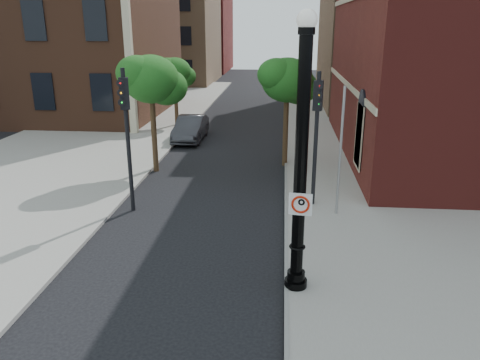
# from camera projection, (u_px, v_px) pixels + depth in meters

# --- Properties ---
(ground) EXTENTS (120.00, 120.00, 0.00)m
(ground) POSITION_uv_depth(u_px,v_px,m) (203.00, 294.00, 11.51)
(ground) COLOR black
(ground) RESTS_ON ground
(sidewalk_right) EXTENTS (8.00, 60.00, 0.12)m
(sidewalk_right) POSITION_uv_depth(u_px,v_px,m) (376.00, 175.00, 20.41)
(sidewalk_right) COLOR gray
(sidewalk_right) RESTS_ON ground
(sidewalk_left) EXTENTS (10.00, 50.00, 0.12)m
(sidewalk_left) POSITION_uv_depth(u_px,v_px,m) (109.00, 129.00, 29.27)
(sidewalk_left) COLOR gray
(sidewalk_left) RESTS_ON ground
(curb_edge) EXTENTS (0.10, 60.00, 0.14)m
(curb_edge) POSITION_uv_depth(u_px,v_px,m) (286.00, 172.00, 20.75)
(curb_edge) COLOR gray
(curb_edge) RESTS_ON ground
(bg_building_tan_a) EXTENTS (12.00, 12.00, 12.00)m
(bg_building_tan_a) POSITION_uv_depth(u_px,v_px,m) (161.00, 27.00, 52.20)
(bg_building_tan_a) COLOR #967352
(bg_building_tan_a) RESTS_ON ground
(bg_building_red) EXTENTS (12.00, 12.00, 10.00)m
(bg_building_red) POSITION_uv_depth(u_px,v_px,m) (186.00, 34.00, 65.74)
(bg_building_red) COLOR maroon
(bg_building_red) RESTS_ON ground
(bg_building_tan_b) EXTENTS (22.00, 14.00, 14.00)m
(bg_building_tan_b) POSITION_uv_depth(u_px,v_px,m) (469.00, 15.00, 36.24)
(bg_building_tan_b) COLOR #967352
(bg_building_tan_b) RESTS_ON ground
(lamppost) EXTENTS (0.56, 0.56, 6.63)m
(lamppost) POSITION_uv_depth(u_px,v_px,m) (300.00, 174.00, 10.73)
(lamppost) COLOR black
(lamppost) RESTS_ON ground
(no_parking_sign) EXTENTS (0.54, 0.11, 0.54)m
(no_parking_sign) POSITION_uv_depth(u_px,v_px,m) (300.00, 204.00, 10.79)
(no_parking_sign) COLOR white
(no_parking_sign) RESTS_ON ground
(parked_car) EXTENTS (1.49, 4.18, 1.37)m
(parked_car) POSITION_uv_depth(u_px,v_px,m) (191.00, 128.00, 26.60)
(parked_car) COLOR #2B2B30
(parked_car) RESTS_ON ground
(traffic_signal_left) EXTENTS (0.39, 0.44, 4.98)m
(traffic_signal_left) POSITION_uv_depth(u_px,v_px,m) (126.00, 117.00, 15.63)
(traffic_signal_left) COLOR black
(traffic_signal_left) RESTS_ON ground
(traffic_signal_right) EXTENTS (0.36, 0.42, 4.84)m
(traffic_signal_right) POSITION_uv_depth(u_px,v_px,m) (317.00, 118.00, 16.00)
(traffic_signal_right) COLOR black
(traffic_signal_right) RESTS_ON ground
(utility_pole) EXTENTS (0.09, 0.09, 4.47)m
(utility_pole) POSITION_uv_depth(u_px,v_px,m) (340.00, 154.00, 15.46)
(utility_pole) COLOR #999999
(utility_pole) RESTS_ON ground
(street_tree_a) EXTENTS (2.84, 2.57, 5.12)m
(street_tree_a) POSITION_uv_depth(u_px,v_px,m) (152.00, 80.00, 19.94)
(street_tree_a) COLOR #372716
(street_tree_a) RESTS_ON ground
(street_tree_b) EXTENTS (2.42, 2.19, 4.36)m
(street_tree_b) POSITION_uv_depth(u_px,v_px,m) (175.00, 72.00, 29.34)
(street_tree_b) COLOR #372716
(street_tree_b) RESTS_ON ground
(street_tree_c) EXTENTS (2.74, 2.48, 4.94)m
(street_tree_c) POSITION_uv_depth(u_px,v_px,m) (288.00, 81.00, 20.85)
(street_tree_c) COLOR #372716
(street_tree_c) RESTS_ON ground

